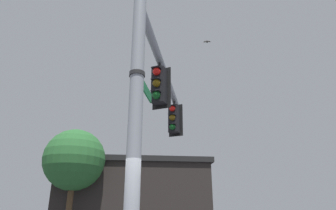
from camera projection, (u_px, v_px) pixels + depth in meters
name	position (u px, v px, depth m)	size (l,w,h in m)	color
signal_pole	(135.00, 121.00, 5.35)	(0.27, 0.27, 6.41)	gray
mast_arm	(164.00, 72.00, 9.05)	(0.21, 0.21, 6.07)	gray
traffic_light_nearest_pole	(159.00, 85.00, 8.05)	(0.54, 0.49, 1.31)	black
traffic_light_mid_inner	(174.00, 119.00, 10.80)	(0.54, 0.49, 1.31)	black
street_name_sign	(142.00, 82.00, 6.01)	(0.46, 1.39, 0.22)	#147238
bird_flying	(207.00, 42.00, 14.49)	(0.35, 0.23, 0.08)	#4C4742
storefront_building	(133.00, 203.00, 18.02)	(10.82, 10.37, 4.65)	#282321
tree_by_storefront	(74.00, 160.00, 14.69)	(3.04, 3.04, 5.75)	#4C3823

